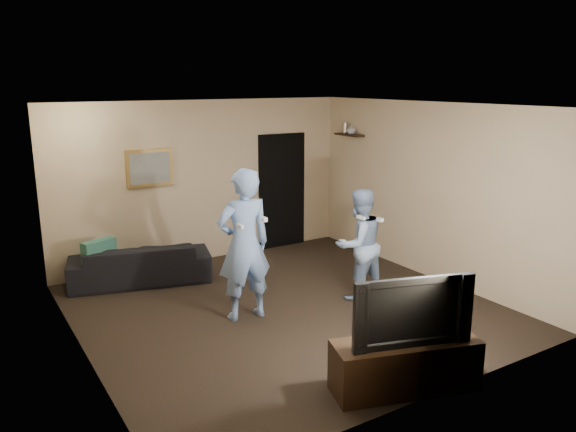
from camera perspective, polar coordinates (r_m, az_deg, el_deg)
ground at (r=7.41m, az=-0.29°, el=-9.37°), size 5.00×5.00×0.00m
ceiling at (r=6.83m, az=-0.32°, el=11.15°), size 5.00×5.00×0.04m
wall_back at (r=9.19m, az=-8.50°, el=3.49°), size 5.00×0.04×2.60m
wall_front at (r=5.12m, az=14.54°, el=-4.98°), size 5.00×0.04×2.60m
wall_left at (r=6.12m, az=-20.68°, el=-2.38°), size 0.04×5.00×2.60m
wall_right at (r=8.55m, az=14.14°, el=2.47°), size 0.04×5.00×2.60m
sofa at (r=8.52m, az=-14.78°, el=-4.62°), size 2.14×1.28×0.59m
throw_pillow at (r=8.33m, az=-18.60°, el=-3.96°), size 0.51×0.32×0.49m
painting_frame at (r=8.80m, az=-13.89°, el=4.78°), size 0.72×0.05×0.57m
painting_canvas at (r=8.78m, az=-13.84°, el=4.75°), size 0.62×0.01×0.47m
doorway at (r=9.87m, az=-0.62°, el=2.56°), size 0.90×0.06×2.00m
light_switch at (r=9.53m, az=-3.74°, el=3.97°), size 0.08×0.02×0.12m
wall_shelf at (r=9.71m, az=6.24°, el=8.21°), size 0.20×0.60×0.03m
shelf_vase at (r=9.66m, az=6.44°, el=8.74°), size 0.18×0.18×0.16m
shelf_figurine at (r=9.80m, az=5.81°, el=8.88°), size 0.06×0.06×0.18m
tv_console at (r=5.65m, az=11.80°, el=-14.63°), size 1.48×0.86×0.50m
television at (r=5.40m, az=12.11°, el=-9.12°), size 1.16×0.50×0.67m
wii_player_left at (r=6.86m, az=-4.50°, el=-2.94°), size 0.72×0.54×1.89m
wii_player_right at (r=7.59m, az=7.22°, el=-2.86°), size 0.75×0.59×1.51m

